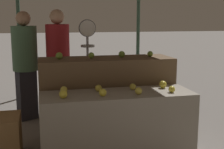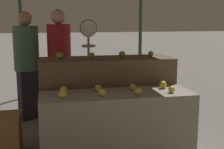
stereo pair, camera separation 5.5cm
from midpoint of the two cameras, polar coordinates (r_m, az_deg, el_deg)
name	(u,v)px [view 1 (the left image)]	position (r m, az deg, el deg)	size (l,w,h in m)	color
display_counter_front	(117,126)	(3.50, 0.54, -9.43)	(1.67, 0.55, 0.76)	gray
display_counter_back	(106,99)	(4.01, -1.45, -4.52)	(1.67, 0.55, 1.07)	brown
apple_front_0	(63,94)	(3.20, -9.40, -3.58)	(0.08, 0.08, 0.08)	gold
apple_front_1	(103,93)	(3.24, -2.18, -3.32)	(0.08, 0.08, 0.08)	gold
apple_front_2	(139,91)	(3.32, 4.41, -3.02)	(0.08, 0.08, 0.08)	gold
apple_front_3	(172,89)	(3.46, 10.43, -2.67)	(0.07, 0.07, 0.07)	gold
apple_front_4	(64,90)	(3.41, -9.25, -2.79)	(0.08, 0.08, 0.08)	gold
apple_front_5	(98,88)	(3.45, -2.95, -2.52)	(0.08, 0.08, 0.08)	gold
apple_front_6	(133,87)	(3.53, 3.37, -2.25)	(0.07, 0.07, 0.07)	gold
apple_front_7	(163,84)	(3.66, 8.87, -1.81)	(0.09, 0.09, 0.09)	gold
apple_back_0	(59,56)	(3.84, -10.05, 3.40)	(0.09, 0.09, 0.09)	#84AD3D
apple_back_1	(91,55)	(3.88, -4.21, 3.51)	(0.08, 0.08, 0.08)	#84AD3D
apple_back_2	(122,54)	(3.96, 1.40, 3.73)	(0.08, 0.08, 0.08)	#7AA338
apple_back_3	(150,54)	(4.07, 6.60, 3.78)	(0.07, 0.07, 0.07)	#7AA338
produce_scale	(88,50)	(4.57, -4.82, 4.53)	(0.25, 0.20, 1.54)	#99999E
person_vendor_at_scale	(58,57)	(4.86, -10.16, 3.24)	(0.48, 0.48, 1.69)	#2D2D38
person_customer_left	(25,59)	(4.92, -15.91, 2.81)	(0.51, 0.51, 1.66)	#2D2D38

